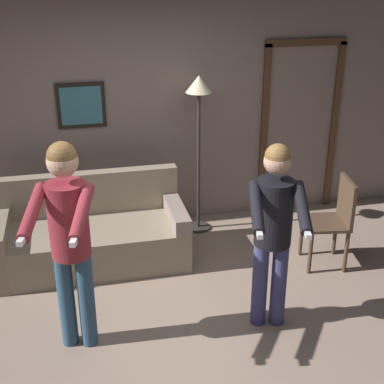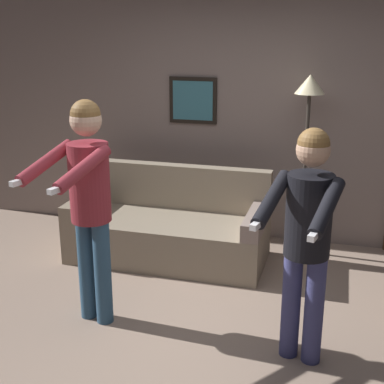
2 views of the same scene
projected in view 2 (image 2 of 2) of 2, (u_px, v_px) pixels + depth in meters
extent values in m
plane|color=gray|center=(197.00, 338.00, 3.97)|extent=(12.00, 12.00, 0.00)
cube|color=gray|center=(252.00, 118.00, 5.57)|extent=(6.40, 0.06, 2.60)
cube|color=black|center=(193.00, 100.00, 5.64)|extent=(0.51, 0.02, 0.49)
cube|color=teal|center=(193.00, 101.00, 5.63)|extent=(0.43, 0.01, 0.41)
cube|color=gray|center=(168.00, 238.00, 5.27)|extent=(1.90, 0.85, 0.42)
cube|color=gray|center=(179.00, 186.00, 5.46)|extent=(1.90, 0.14, 0.45)
cube|color=gray|center=(88.00, 222.00, 5.47)|extent=(0.16, 0.85, 0.58)
cube|color=gray|center=(256.00, 240.00, 5.02)|extent=(0.16, 0.85, 0.58)
cylinder|color=#332D28|center=(299.00, 250.00, 5.48)|extent=(0.28, 0.28, 0.02)
cylinder|color=#332D28|center=(304.00, 175.00, 5.24)|extent=(0.04, 0.04, 1.58)
cone|color=#F9EAB7|center=(310.00, 84.00, 4.98)|extent=(0.28, 0.28, 0.18)
cylinder|color=#2E506F|center=(87.00, 268.00, 4.15)|extent=(0.13, 0.13, 0.83)
cylinder|color=#2E506F|center=(103.00, 273.00, 4.07)|extent=(0.13, 0.13, 0.83)
cylinder|color=maroon|center=(89.00, 182.00, 3.90)|extent=(0.30, 0.30, 0.59)
sphere|color=#D8AD8E|center=(86.00, 120.00, 3.76)|extent=(0.23, 0.23, 0.23)
sphere|color=brown|center=(85.00, 115.00, 3.75)|extent=(0.22, 0.22, 0.22)
cylinder|color=maroon|center=(46.00, 162.00, 3.72)|extent=(0.22, 0.53, 0.25)
cube|color=white|center=(20.00, 182.00, 3.55)|extent=(0.08, 0.16, 0.04)
cylinder|color=maroon|center=(83.00, 169.00, 3.56)|extent=(0.22, 0.53, 0.25)
cube|color=white|center=(58.00, 189.00, 3.38)|extent=(0.08, 0.16, 0.04)
cylinder|color=#3D4075|center=(291.00, 305.00, 3.66)|extent=(0.13, 0.13, 0.78)
cylinder|color=#3D4075|center=(314.00, 310.00, 3.58)|extent=(0.13, 0.13, 0.78)
cylinder|color=black|center=(309.00, 216.00, 3.43)|extent=(0.30, 0.30, 0.55)
sphere|color=tan|center=(313.00, 150.00, 3.30)|extent=(0.21, 0.21, 0.21)
sphere|color=brown|center=(314.00, 144.00, 3.29)|extent=(0.20, 0.20, 0.20)
cylinder|color=black|center=(272.00, 199.00, 3.27)|extent=(0.20, 0.49, 0.27)
cube|color=white|center=(257.00, 224.00, 3.11)|extent=(0.07, 0.16, 0.04)
cylinder|color=black|center=(327.00, 207.00, 3.11)|extent=(0.20, 0.49, 0.27)
cube|color=white|center=(315.00, 235.00, 2.96)|extent=(0.07, 0.16, 0.04)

